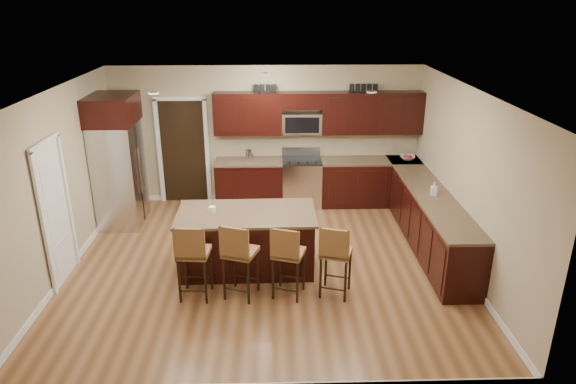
{
  "coord_description": "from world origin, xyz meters",
  "views": [
    {
      "loc": [
        0.13,
        -7.07,
        3.94
      ],
      "look_at": [
        0.35,
        0.4,
        1.05
      ],
      "focal_mm": 32.0,
      "sensor_mm": 36.0,
      "label": 1
    }
  ],
  "objects_px": {
    "refrigerator": "(118,160)",
    "island": "(247,242)",
    "stool_mid": "(238,253)",
    "stool_extra": "(335,253)",
    "range": "(302,182)",
    "stool_right": "(287,254)",
    "stool_left": "(192,253)"
  },
  "relations": [
    {
      "from": "stool_mid",
      "to": "stool_extra",
      "type": "bearing_deg",
      "value": 20.0
    },
    {
      "from": "stool_left",
      "to": "stool_mid",
      "type": "relative_size",
      "value": 1.0
    },
    {
      "from": "refrigerator",
      "to": "stool_extra",
      "type": "relative_size",
      "value": 2.18
    },
    {
      "from": "island",
      "to": "stool_right",
      "type": "bearing_deg",
      "value": -55.98
    },
    {
      "from": "stool_mid",
      "to": "stool_extra",
      "type": "xyz_separation_m",
      "value": [
        1.31,
        0.0,
        -0.03
      ]
    },
    {
      "from": "stool_left",
      "to": "stool_mid",
      "type": "height_order",
      "value": "stool_left"
    },
    {
      "from": "range",
      "to": "stool_left",
      "type": "bearing_deg",
      "value": -116.01
    },
    {
      "from": "stool_right",
      "to": "refrigerator",
      "type": "distance_m",
      "value": 3.94
    },
    {
      "from": "refrigerator",
      "to": "island",
      "type": "bearing_deg",
      "value": -36.7
    },
    {
      "from": "stool_right",
      "to": "range",
      "type": "bearing_deg",
      "value": 101.39
    },
    {
      "from": "range",
      "to": "refrigerator",
      "type": "xyz_separation_m",
      "value": [
        -3.3,
        -0.79,
        0.73
      ]
    },
    {
      "from": "range",
      "to": "stool_left",
      "type": "distance_m",
      "value": 3.77
    },
    {
      "from": "stool_right",
      "to": "stool_extra",
      "type": "relative_size",
      "value": 1.0
    },
    {
      "from": "stool_right",
      "to": "refrigerator",
      "type": "xyz_separation_m",
      "value": [
        -2.92,
        2.58,
        0.53
      ]
    },
    {
      "from": "stool_extra",
      "to": "stool_right",
      "type": "bearing_deg",
      "value": -162.24
    },
    {
      "from": "range",
      "to": "stool_right",
      "type": "height_order",
      "value": "range"
    },
    {
      "from": "stool_mid",
      "to": "range",
      "type": "bearing_deg",
      "value": 92.88
    },
    {
      "from": "stool_left",
      "to": "refrigerator",
      "type": "bearing_deg",
      "value": 127.96
    },
    {
      "from": "stool_left",
      "to": "stool_right",
      "type": "distance_m",
      "value": 1.27
    },
    {
      "from": "range",
      "to": "stool_mid",
      "type": "xyz_separation_m",
      "value": [
        -1.03,
        -3.37,
        0.22
      ]
    },
    {
      "from": "range",
      "to": "stool_extra",
      "type": "distance_m",
      "value": 3.39
    },
    {
      "from": "island",
      "to": "stool_left",
      "type": "bearing_deg",
      "value": -129.87
    },
    {
      "from": "range",
      "to": "refrigerator",
      "type": "distance_m",
      "value": 3.47
    },
    {
      "from": "stool_right",
      "to": "stool_extra",
      "type": "bearing_deg",
      "value": 17.76
    },
    {
      "from": "stool_mid",
      "to": "stool_right",
      "type": "relative_size",
      "value": 1.04
    },
    {
      "from": "island",
      "to": "stool_extra",
      "type": "relative_size",
      "value": 1.93
    },
    {
      "from": "stool_left",
      "to": "refrigerator",
      "type": "distance_m",
      "value": 3.11
    },
    {
      "from": "refrigerator",
      "to": "stool_extra",
      "type": "xyz_separation_m",
      "value": [
        3.57,
        -2.58,
        -0.53
      ]
    },
    {
      "from": "range",
      "to": "refrigerator",
      "type": "height_order",
      "value": "refrigerator"
    },
    {
      "from": "range",
      "to": "stool_extra",
      "type": "xyz_separation_m",
      "value": [
        0.27,
        -3.37,
        0.2
      ]
    },
    {
      "from": "stool_right",
      "to": "refrigerator",
      "type": "relative_size",
      "value": 0.46
    },
    {
      "from": "range",
      "to": "stool_right",
      "type": "relative_size",
      "value": 1.03
    }
  ]
}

